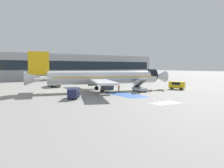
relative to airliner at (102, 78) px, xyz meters
The scene contains 19 objects.
ground_plane 4.25m from the airliner, 13.36° to the right, with size 600.00×600.00×0.00m, color gray.
apron_leadline_yellow 3.74m from the airliner, 12.53° to the right, with size 0.20×74.32×0.01m, color gold.
apron_stand_patch_blue 11.31m from the airliner, 86.27° to the right, with size 5.29×11.16×0.01m, color #2856A8.
apron_walkway_bar_0 23.90m from the airliner, 95.60° to the right, with size 0.44×3.60×0.01m, color silver.
apron_walkway_bar_1 23.81m from the airliner, 92.69° to the right, with size 0.44×3.60×0.01m, color silver.
apron_walkway_bar_2 23.79m from the airliner, 89.77° to the right, with size 0.44×3.60×0.01m, color silver.
apron_walkway_bar_3 23.82m from the airliner, 86.84° to the right, with size 0.44×3.60×0.01m, color silver.
apron_walkway_bar_4 23.92m from the airliner, 83.94° to the right, with size 0.44×3.60×0.01m, color silver.
airliner is the anchor object (origin of this frame).
boarding_stairs_forward 10.39m from the airliner, 38.06° to the right, with size 3.19×5.52×3.94m.
fuel_tanker 21.35m from the airliner, 110.10° to the left, with size 3.46×9.98×3.59m.
service_van_0 22.40m from the airliner, 19.56° to the right, with size 3.58×4.79×2.28m.
service_van_1 15.23m from the airliner, 142.33° to the right, with size 4.21×5.35×2.10m.
baggage_cart 6.09m from the airliner, 94.01° to the right, with size 2.88×2.91×0.87m.
ground_crew_0 5.49m from the airliner, 54.40° to the right, with size 0.48×0.36×1.84m.
ground_crew_1 5.51m from the airliner, 122.79° to the right, with size 0.42×0.49×1.60m.
traffic_cone_0 14.08m from the airliner, 26.52° to the right, with size 0.41×0.41×0.46m.
traffic_cone_1 16.85m from the airliner, 36.67° to the right, with size 0.44×0.44×0.49m.
terminal_building 66.95m from the airliner, 77.49° to the left, with size 108.89×12.10×13.45m.
Camera 1 is at (-30.91, -51.36, 6.49)m, focal length 35.00 mm.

